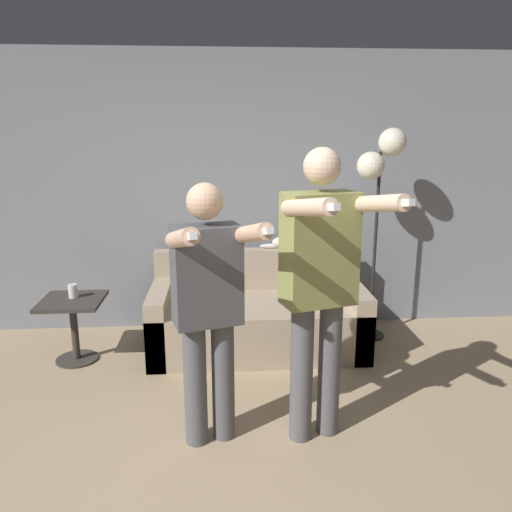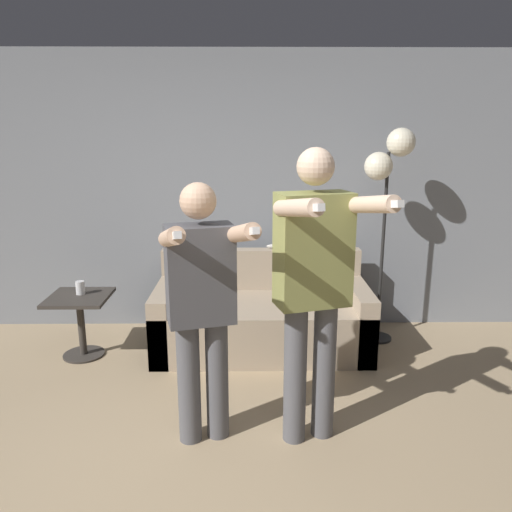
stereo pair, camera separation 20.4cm
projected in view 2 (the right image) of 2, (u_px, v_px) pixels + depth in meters
The scene contains 9 objects.
ground_plane at pixel (184, 503), 2.60m from camera, with size 16.00×16.00×0.00m, color tan.
wall_back at pixel (213, 194), 4.73m from camera, with size 10.00×0.05×2.60m.
couch at pixel (262, 318), 4.43m from camera, with size 1.84×0.90×0.82m.
person_left at pixel (201, 299), 2.92m from camera, with size 0.58×0.74×1.61m.
person_right at pixel (314, 279), 2.90m from camera, with size 0.61×0.76×1.80m.
cat at pixel (302, 242), 4.61m from camera, with size 0.52×0.13×0.17m.
floor_lamp at pixel (389, 168), 4.27m from camera, with size 0.42×0.26×1.91m.
side_table at pixel (80, 313), 4.21m from camera, with size 0.50×0.50×0.54m.
cup at pixel (80, 288), 4.21m from camera, with size 0.07×0.07×0.11m.
Camera 2 is at (0.35, -2.21, 1.89)m, focal length 35.00 mm.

